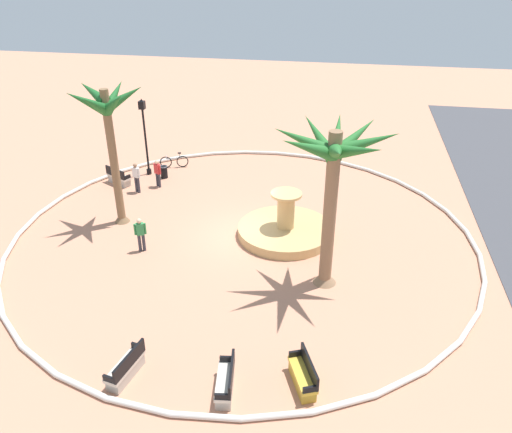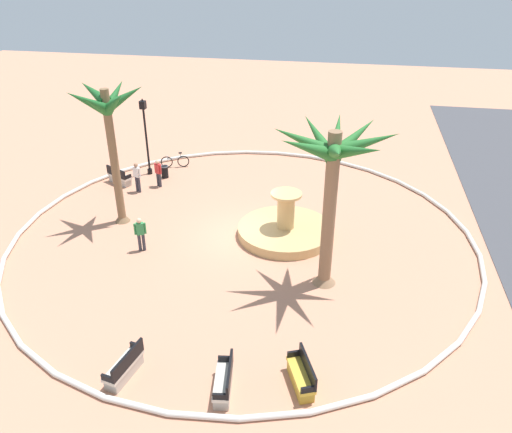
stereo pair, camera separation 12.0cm
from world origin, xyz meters
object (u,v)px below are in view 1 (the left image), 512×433
(trash_bin, at_px, (164,172))
(person_pedestrian_stroll, at_px, (141,233))
(bench_southeast, at_px, (303,377))
(bench_west, at_px, (226,383))
(bench_east, at_px, (119,178))
(bench_north, at_px, (126,369))
(lamppost, at_px, (145,131))
(fountain, at_px, (285,229))
(person_cyclist_photo, at_px, (136,176))
(palm_tree_near_fountain, at_px, (334,166))
(person_cyclist_helmet, at_px, (158,172))
(palm_tree_by_curb, at_px, (107,120))
(bicycle_red_frame, at_px, (174,161))

(trash_bin, xyz_separation_m, person_pedestrian_stroll, (7.80, 1.73, 0.52))
(trash_bin, bearing_deg, bench_southeast, 33.69)
(bench_west, distance_m, trash_bin, 16.66)
(person_pedestrian_stroll, bearing_deg, bench_east, -148.63)
(bench_north, distance_m, person_pedestrian_stroll, 7.56)
(lamppost, bearing_deg, person_pedestrian_stroll, 18.97)
(fountain, xyz_separation_m, person_cyclist_photo, (-3.19, -8.57, 0.64))
(palm_tree_near_fountain, bearing_deg, bench_west, -22.47)
(bench_east, xyz_separation_m, trash_bin, (-1.29, 2.24, 0.04))
(fountain, bearing_deg, lamppost, -122.60)
(bench_north, height_order, lamppost, lamppost)
(bench_east, height_order, person_cyclist_photo, person_cyclist_photo)
(bench_west, bearing_deg, lamppost, -151.50)
(bench_east, relative_size, bench_west, 0.99)
(bench_east, xyz_separation_m, bench_southeast, (13.02, 11.77, 0.00))
(bench_east, bearing_deg, palm_tree_near_fountain, 58.43)
(fountain, bearing_deg, person_cyclist_photo, -110.44)
(person_cyclist_helmet, xyz_separation_m, person_cyclist_photo, (0.89, -0.88, 0.06))
(palm_tree_by_curb, height_order, bench_east, palm_tree_by_curb)
(bicycle_red_frame, bearing_deg, lamppost, -43.25)
(fountain, height_order, bench_east, fountain)
(palm_tree_by_curb, bearing_deg, palm_tree_near_fountain, 72.07)
(bench_north, bearing_deg, palm_tree_near_fountain, 137.11)
(bicycle_red_frame, xyz_separation_m, person_cyclist_photo, (3.72, -0.86, 0.57))
(palm_tree_near_fountain, xyz_separation_m, trash_bin, (-8.72, -9.86, -4.67))
(bench_east, bearing_deg, bench_west, 34.73)
(bench_east, distance_m, person_pedestrian_stroll, 7.65)
(trash_bin, xyz_separation_m, bicycle_red_frame, (-1.60, 0.09, -0.00))
(bicycle_red_frame, distance_m, person_pedestrian_stroll, 9.55)
(lamppost, bearing_deg, trash_bin, 71.46)
(bicycle_red_frame, bearing_deg, bench_west, 23.37)
(palm_tree_by_curb, xyz_separation_m, trash_bin, (-5.44, 0.27, -4.78))
(bench_east, relative_size, person_cyclist_helmet, 1.03)
(lamppost, bearing_deg, palm_tree_by_curb, 7.88)
(bench_east, distance_m, trash_bin, 2.58)
(palm_tree_by_curb, xyz_separation_m, bicycle_red_frame, (-7.04, 0.36, -4.78))
(bench_west, relative_size, trash_bin, 2.27)
(palm_tree_near_fountain, height_order, person_cyclist_helmet, palm_tree_near_fountain)
(bicycle_red_frame, height_order, person_cyclist_photo, person_cyclist_photo)
(palm_tree_near_fountain, bearing_deg, fountain, -148.90)
(fountain, bearing_deg, person_cyclist_helmet, -117.94)
(palm_tree_by_curb, bearing_deg, bicycle_red_frame, 177.05)
(trash_bin, bearing_deg, bench_north, 15.13)
(palm_tree_by_curb, distance_m, lamppost, 6.38)
(bicycle_red_frame, bearing_deg, bench_southeast, 30.70)
(bicycle_red_frame, bearing_deg, person_pedestrian_stroll, 9.90)
(fountain, relative_size, bench_north, 2.65)
(trash_bin, bearing_deg, person_pedestrian_stroll, 12.52)
(palm_tree_by_curb, distance_m, person_cyclist_photo, 5.39)
(person_cyclist_helmet, bearing_deg, fountain, 62.06)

